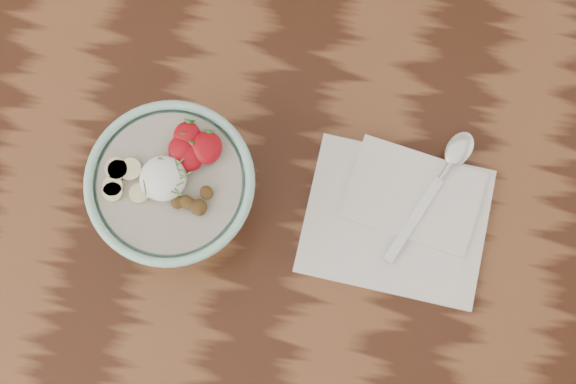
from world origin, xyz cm
name	(u,v)px	position (x,y,z in cm)	size (l,w,h in cm)	color
table	(126,216)	(0.00, 0.00, 65.70)	(160.00, 90.00, 75.00)	#34180D
breakfast_bowl	(174,189)	(8.94, 1.90, 81.84)	(20.12, 20.12, 13.42)	#98CCB9
napkin	(399,216)	(37.13, 4.39, 75.59)	(24.13, 20.60, 1.42)	silver
spoon	(448,166)	(42.33, 11.56, 76.86)	(10.33, 19.27, 1.05)	silver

